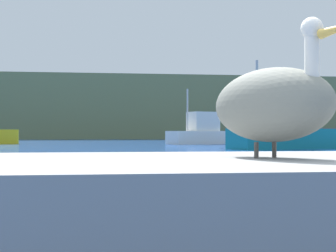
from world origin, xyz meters
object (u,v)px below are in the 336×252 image
pelican (272,103)px  fishing_boat_red (303,130)px  fishing_boat_teal (285,133)px  fishing_boat_white (208,133)px

pelican → fishing_boat_red: (17.18, 42.00, -0.04)m
fishing_boat_red → fishing_boat_teal: (-8.82, -19.47, -0.17)m
fishing_boat_red → fishing_boat_teal: 21.38m
fishing_boat_red → pelican: bearing=47.5°
pelican → fishing_boat_teal: (8.36, 22.53, -0.22)m
fishing_boat_white → fishing_boat_teal: 11.61m
fishing_boat_red → fishing_boat_teal: bearing=45.4°
pelican → fishing_boat_white: bearing=145.0°
fishing_boat_teal → fishing_boat_white: bearing=-101.8°
fishing_boat_white → fishing_boat_teal: (1.29, -11.54, 0.05)m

